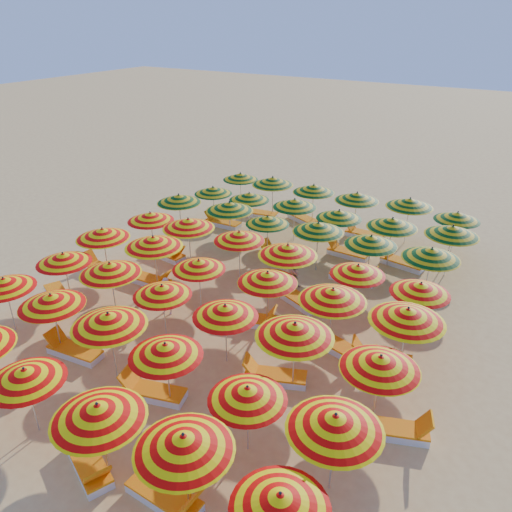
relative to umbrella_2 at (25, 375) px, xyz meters
name	(u,v)px	position (x,y,z in m)	size (l,w,h in m)	color
ground	(249,302)	(1.25, 7.67, -1.69)	(120.00, 120.00, 0.00)	#E8B767
umbrella_2	(25,375)	(0.00, 0.00, 0.00)	(1.91, 1.91, 1.92)	silver
umbrella_3	(98,412)	(2.46, -0.07, 0.16)	(2.24, 2.24, 2.11)	silver
umbrella_4	(184,443)	(4.46, 0.20, 0.16)	(2.00, 2.00, 2.10)	silver
umbrella_5	(280,501)	(6.56, 0.17, -0.02)	(2.23, 2.23, 1.90)	silver
umbrella_6	(4,283)	(-4.25, 2.40, 0.02)	(2.18, 2.18, 1.94)	silver
umbrella_7	(51,300)	(-2.11, 2.42, 0.07)	(2.41, 2.41, 2.00)	silver
umbrella_8	(109,320)	(0.19, 2.42, 0.19)	(2.18, 2.18, 2.14)	silver
umbrella_9	(165,350)	(2.17, 2.36, 0.04)	(2.03, 2.03, 1.96)	silver
umbrella_10	(247,393)	(4.67, 2.14, -0.03)	(1.84, 1.84, 1.89)	silver
umbrella_11	(335,423)	(6.72, 2.14, 0.18)	(2.62, 2.62, 2.12)	silver
umbrella_12	(63,258)	(-4.09, 4.49, 0.02)	(2.39, 2.39, 1.94)	silver
umbrella_13	(110,268)	(-2.02, 4.61, 0.14)	(2.08, 2.08, 2.08)	silver
umbrella_14	(162,290)	(0.11, 4.62, -0.03)	(2.18, 2.18, 1.89)	silver
umbrella_15	(225,311)	(2.43, 4.57, 0.04)	(2.36, 2.36, 1.96)	silver
umbrella_16	(295,330)	(4.61, 4.51, 0.22)	(2.62, 2.62, 2.17)	silver
umbrella_17	(380,363)	(6.85, 4.52, 0.10)	(2.51, 2.51, 2.03)	silver
umbrella_18	(103,233)	(-4.30, 6.45, 0.15)	(2.19, 2.19, 2.09)	silver
umbrella_19	(153,242)	(-2.08, 6.74, 0.22)	(2.35, 2.35, 2.17)	silver
umbrella_20	(199,265)	(0.03, 6.54, -0.03)	(2.23, 2.23, 1.88)	silver
umbrella_21	(268,277)	(2.50, 6.78, 0.07)	(1.95, 1.95, 2.01)	silver
umbrella_22	(333,295)	(4.71, 6.70, 0.17)	(2.56, 2.56, 2.12)	silver
umbrella_23	(408,315)	(6.86, 6.67, 0.22)	(2.68, 2.68, 2.18)	silver
umbrella_24	(150,217)	(-4.09, 8.79, 0.05)	(2.33, 2.33, 1.98)	silver
umbrella_25	(188,224)	(-2.13, 8.76, 0.18)	(2.12, 2.12, 2.13)	silver
umbrella_26	(239,236)	(0.04, 8.97, 0.07)	(2.50, 2.50, 2.01)	silver
umbrella_27	(288,250)	(2.25, 8.59, 0.21)	(2.19, 2.19, 2.16)	silver
umbrella_28	(358,270)	(4.66, 8.87, -0.02)	(2.25, 2.25, 1.90)	silver
umbrella_29	(421,288)	(6.71, 8.69, 0.00)	(2.00, 2.00, 1.92)	silver
umbrella_30	(179,199)	(-4.34, 10.91, 0.12)	(2.32, 2.32, 2.05)	silver
umbrella_31	(229,207)	(-1.83, 11.13, 0.17)	(2.17, 2.17, 2.11)	silver
umbrella_32	(268,220)	(0.02, 11.10, -0.04)	(2.13, 2.13, 1.87)	silver
umbrella_33	(318,227)	(2.23, 11.09, 0.14)	(2.30, 2.30, 2.08)	silver
umbrella_34	(371,241)	(4.32, 11.08, 0.09)	(2.38, 2.38, 2.02)	silver
umbrella_35	(431,254)	(6.46, 10.97, 0.15)	(2.51, 2.51, 2.09)	silver
umbrella_36	(213,190)	(-3.99, 12.98, -0.04)	(2.21, 2.21, 1.87)	silver
umbrella_37	(249,197)	(-2.02, 13.00, 0.01)	(2.03, 2.03, 1.93)	silver
umbrella_38	(295,203)	(0.20, 13.12, 0.08)	(2.29, 2.29, 2.01)	silver
umbrella_39	(339,214)	(2.31, 12.95, 0.05)	(1.93, 1.93, 1.97)	silver
umbrella_40	(392,223)	(4.50, 12.94, 0.15)	(2.48, 2.48, 2.09)	silver
umbrella_41	(452,231)	(6.66, 13.28, 0.17)	(2.02, 2.02, 2.11)	silver
umbrella_42	(240,176)	(-4.07, 15.45, -0.04)	(1.92, 1.92, 1.88)	silver
umbrella_43	(273,181)	(-1.98, 15.07, 0.17)	(2.43, 2.43, 2.12)	silver
umbrella_44	(314,189)	(0.11, 15.22, 0.11)	(2.56, 2.56, 2.05)	silver
umbrella_45	(357,197)	(2.24, 15.14, 0.13)	(2.45, 2.45, 2.07)	silver
umbrella_46	(410,203)	(4.47, 15.46, 0.17)	(2.45, 2.45, 2.12)	silver
umbrella_47	(457,216)	(6.46, 15.30, 0.01)	(2.17, 2.17, 1.94)	silver
lounger_1	(89,464)	(1.96, -0.18, -1.54)	(1.82, 1.23, 0.69)	white
lounger_2	(166,497)	(3.96, 0.06, -1.54)	(1.75, 0.64, 0.69)	white
lounger_3	(74,351)	(-1.61, 2.47, -1.54)	(1.78, 0.76, 0.69)	white
lounger_4	(152,392)	(1.57, 2.33, -1.54)	(1.82, 1.02, 0.69)	white
lounger_5	(59,296)	(-4.60, 4.38, -1.54)	(1.82, 1.24, 0.69)	white
lounger_6	(274,376)	(4.02, 4.53, -1.54)	(1.82, 1.17, 0.69)	white
lounger_7	(394,430)	(7.45, 4.32, -1.54)	(1.83, 1.13, 0.69)	white
lounger_8	(101,268)	(-4.90, 6.61, -1.54)	(1.76, 0.68, 0.69)	white
lounger_9	(150,280)	(-2.59, 6.89, -1.54)	(1.76, 0.65, 0.69)	white
lounger_10	(251,319)	(2.00, 6.59, -1.54)	(1.83, 1.07, 0.69)	white
lounger_11	(346,351)	(5.31, 6.61, -1.54)	(1.82, 1.02, 0.69)	white
lounger_12	(380,359)	(6.27, 6.79, -1.54)	(1.82, 1.02, 0.69)	white
lounger_13	(167,254)	(-3.49, 8.91, -1.54)	(1.79, 0.78, 0.69)	white
lounger_14	(300,301)	(2.85, 8.47, -1.54)	(1.82, 1.19, 0.69)	white
lounger_15	(279,256)	(0.52, 11.16, -1.54)	(1.80, 0.83, 0.69)	white
lounger_16	(354,277)	(3.82, 11.06, -1.54)	(1.77, 0.71, 0.69)	white
lounger_17	(222,223)	(-3.49, 12.91, -1.54)	(1.76, 0.66, 0.69)	white
lounger_18	(347,253)	(2.81, 12.90, -1.54)	(1.75, 0.65, 0.69)	white
lounger_19	(401,263)	(5.01, 13.17, -1.54)	(1.80, 0.84, 0.69)	white
lounger_20	(259,214)	(-2.58, 14.83, -1.54)	(1.80, 0.84, 0.69)	white
lounger_21	(302,218)	(-0.49, 15.38, -1.54)	(1.82, 1.20, 0.69)	white
lounger_22	(364,234)	(2.74, 15.07, -1.54)	(1.74, 0.61, 0.69)	white
beachgoer_b	(296,270)	(2.18, 9.42, -0.94)	(0.73, 0.57, 1.49)	tan
beachgoer_a	(167,296)	(-0.72, 5.68, -1.03)	(0.48, 0.32, 1.32)	tan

